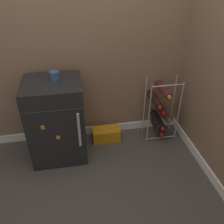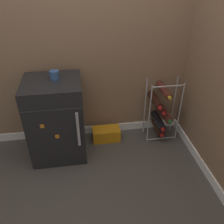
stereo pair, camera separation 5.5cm
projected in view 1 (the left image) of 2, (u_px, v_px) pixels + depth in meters
The scene contains 6 objects.
ground_plane at pixel (112, 170), 2.27m from camera, with size 14.00×14.00×0.00m, color #423D38.
wall_back at pixel (100, 20), 2.14m from camera, with size 6.75×0.07×2.50m.
mini_fridge at pixel (57, 120), 2.27m from camera, with size 0.52×0.49×0.81m.
wine_rack at pixel (159, 110), 2.55m from camera, with size 0.34×0.33×0.69m.
soda_box at pixel (106, 134), 2.63m from camera, with size 0.30×0.16×0.14m.
fridge_top_cup at pixel (54, 76), 2.06m from camera, with size 0.08×0.08×0.08m.
Camera 1 is at (-0.29, -1.58, 1.70)m, focal length 38.00 mm.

